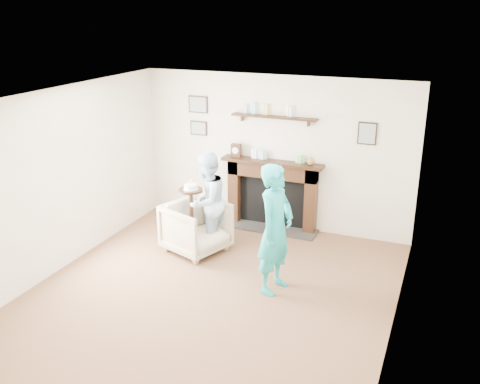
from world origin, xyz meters
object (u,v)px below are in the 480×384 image
object	(u,v)px
armchair	(197,251)
woman	(274,289)
man	(208,247)
pedestal_table	(191,208)

from	to	relation	value
armchair	woman	bearing A→B (deg)	-94.45
armchair	man	size ratio (longest dim) A/B	0.56
pedestal_table	man	bearing A→B (deg)	49.74
armchair	woman	world-z (taller)	woman
man	woman	distance (m)	1.58
woman	armchair	bearing A→B (deg)	75.95
woman	pedestal_table	size ratio (longest dim) A/B	1.51
man	pedestal_table	xyz separation A→B (m)	(-0.16, -0.19, 0.69)
armchair	woman	distance (m)	1.58
woman	man	bearing A→B (deg)	68.66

